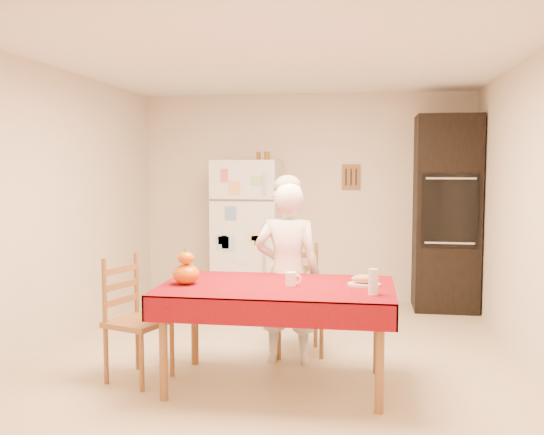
% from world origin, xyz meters
% --- Properties ---
extents(floor, '(4.50, 4.50, 0.00)m').
position_xyz_m(floor, '(0.00, 0.00, 0.00)').
color(floor, '#CCB493').
rests_on(floor, ground).
extents(room_shell, '(4.02, 4.52, 2.51)m').
position_xyz_m(room_shell, '(0.00, 0.00, 1.62)').
color(room_shell, beige).
rests_on(room_shell, ground).
extents(refrigerator, '(0.75, 0.74, 1.70)m').
position_xyz_m(refrigerator, '(-0.65, 1.88, 0.85)').
color(refrigerator, white).
rests_on(refrigerator, floor).
extents(oven_cabinet, '(0.70, 0.62, 2.20)m').
position_xyz_m(oven_cabinet, '(1.63, 1.93, 1.10)').
color(oven_cabinet, black).
rests_on(oven_cabinet, floor).
extents(dining_table, '(1.70, 1.00, 0.76)m').
position_xyz_m(dining_table, '(0.09, -0.78, 0.69)').
color(dining_table, brown).
rests_on(dining_table, floor).
extents(chair_far, '(0.50, 0.48, 0.95)m').
position_xyz_m(chair_far, '(0.14, 0.09, 0.51)').
color(chair_far, brown).
rests_on(chair_far, floor).
extents(chair_left, '(0.51, 0.53, 0.95)m').
position_xyz_m(chair_left, '(-1.03, -0.80, 0.51)').
color(chair_left, brown).
rests_on(chair_left, floor).
extents(seated_woman, '(0.55, 0.36, 1.50)m').
position_xyz_m(seated_woman, '(0.10, -0.23, 0.75)').
color(seated_woman, silver).
rests_on(seated_woman, floor).
extents(coffee_mug, '(0.08, 0.08, 0.10)m').
position_xyz_m(coffee_mug, '(0.19, -0.80, 0.81)').
color(coffee_mug, white).
rests_on(coffee_mug, dining_table).
extents(pumpkin_lower, '(0.20, 0.20, 0.15)m').
position_xyz_m(pumpkin_lower, '(-0.58, -0.85, 0.84)').
color(pumpkin_lower, '#C84504').
rests_on(pumpkin_lower, dining_table).
extents(pumpkin_upper, '(0.12, 0.12, 0.09)m').
position_xyz_m(pumpkin_upper, '(-0.58, -0.85, 0.96)').
color(pumpkin_upper, '#EA3905').
rests_on(pumpkin_upper, pumpkin_lower).
extents(wine_glass, '(0.07, 0.07, 0.18)m').
position_xyz_m(wine_glass, '(0.78, -1.01, 0.85)').
color(wine_glass, silver).
rests_on(wine_glass, dining_table).
extents(bread_plate, '(0.24, 0.24, 0.02)m').
position_xyz_m(bread_plate, '(0.72, -0.71, 0.77)').
color(bread_plate, silver).
rests_on(bread_plate, dining_table).
extents(bread_loaf, '(0.18, 0.10, 0.06)m').
position_xyz_m(bread_loaf, '(0.72, -0.71, 0.81)').
color(bread_loaf, '#A07D4F').
rests_on(bread_loaf, bread_plate).
extents(spice_jar_left, '(0.05, 0.05, 0.10)m').
position_xyz_m(spice_jar_left, '(-0.53, 1.93, 1.75)').
color(spice_jar_left, brown).
rests_on(spice_jar_left, refrigerator).
extents(spice_jar_mid, '(0.05, 0.05, 0.10)m').
position_xyz_m(spice_jar_mid, '(-0.43, 1.93, 1.75)').
color(spice_jar_mid, brown).
rests_on(spice_jar_mid, refrigerator).
extents(spice_jar_right, '(0.05, 0.05, 0.10)m').
position_xyz_m(spice_jar_right, '(-0.42, 1.93, 1.75)').
color(spice_jar_right, '#8D5D19').
rests_on(spice_jar_right, refrigerator).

